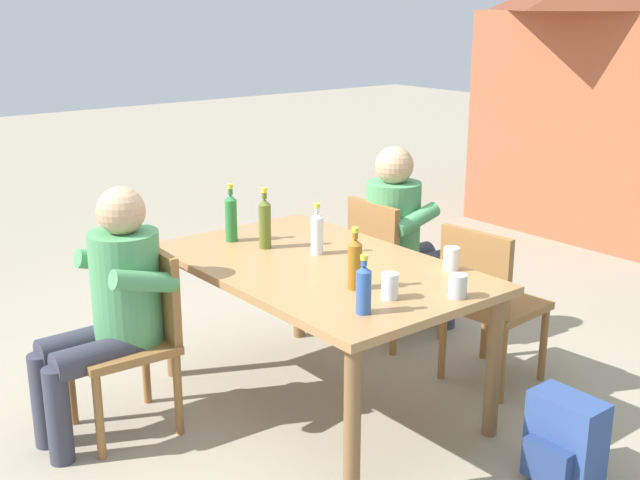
{
  "coord_description": "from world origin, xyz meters",
  "views": [
    {
      "loc": [
        2.89,
        -2.3,
        1.96
      ],
      "look_at": [
        0.0,
        0.0,
        0.86
      ],
      "focal_mm": 44.95,
      "sensor_mm": 36.0,
      "label": 1
    }
  ],
  "objects_px": {
    "person_in_white_shirt": "(111,302)",
    "brick_kiosk": "(626,82)",
    "chair_near_left": "(136,330)",
    "bottle_green": "(231,217)",
    "cup_glass": "(390,286)",
    "cup_white": "(451,259)",
    "bottle_amber": "(355,263)",
    "chair_far_right": "(487,298)",
    "person_in_plaid_shirt": "(402,232)",
    "cup_steel": "(458,286)",
    "dining_table": "(320,280)",
    "chair_far_left": "(388,263)",
    "backpack_by_near_side": "(564,442)",
    "bottle_olive": "(265,222)",
    "bottle_blue": "(364,288)",
    "bottle_clear": "(317,232)"
  },
  "relations": [
    {
      "from": "chair_near_left",
      "to": "cup_steel",
      "type": "relative_size",
      "value": 8.5
    },
    {
      "from": "chair_near_left",
      "to": "cup_steel",
      "type": "height_order",
      "value": "chair_near_left"
    },
    {
      "from": "chair_near_left",
      "to": "bottle_green",
      "type": "bearing_deg",
      "value": 108.61
    },
    {
      "from": "chair_far_right",
      "to": "person_in_plaid_shirt",
      "type": "height_order",
      "value": "person_in_plaid_shirt"
    },
    {
      "from": "bottle_blue",
      "to": "cup_glass",
      "type": "height_order",
      "value": "bottle_blue"
    },
    {
      "from": "bottle_amber",
      "to": "brick_kiosk",
      "type": "height_order",
      "value": "brick_kiosk"
    },
    {
      "from": "chair_far_right",
      "to": "cup_glass",
      "type": "xyz_separation_m",
      "value": [
        0.18,
        -0.87,
        0.31
      ]
    },
    {
      "from": "person_in_plaid_shirt",
      "to": "brick_kiosk",
      "type": "relative_size",
      "value": 0.48
    },
    {
      "from": "bottle_green",
      "to": "bottle_blue",
      "type": "bearing_deg",
      "value": -6.56
    },
    {
      "from": "bottle_olive",
      "to": "cup_white",
      "type": "height_order",
      "value": "bottle_olive"
    },
    {
      "from": "bottle_blue",
      "to": "person_in_white_shirt",
      "type": "bearing_deg",
      "value": -146.42
    },
    {
      "from": "chair_far_left",
      "to": "person_in_plaid_shirt",
      "type": "bearing_deg",
      "value": 88.29
    },
    {
      "from": "chair_near_left",
      "to": "bottle_olive",
      "type": "relative_size",
      "value": 2.73
    },
    {
      "from": "cup_white",
      "to": "dining_table",
      "type": "bearing_deg",
      "value": -136.76
    },
    {
      "from": "chair_near_left",
      "to": "chair_far_right",
      "type": "distance_m",
      "value": 1.78
    },
    {
      "from": "bottle_clear",
      "to": "bottle_amber",
      "type": "bearing_deg",
      "value": -20.43
    },
    {
      "from": "chair_far_right",
      "to": "brick_kiosk",
      "type": "height_order",
      "value": "brick_kiosk"
    },
    {
      "from": "backpack_by_near_side",
      "to": "chair_far_right",
      "type": "bearing_deg",
      "value": 151.09
    },
    {
      "from": "chair_far_left",
      "to": "backpack_by_near_side",
      "type": "xyz_separation_m",
      "value": [
        1.57,
        -0.45,
        -0.3
      ]
    },
    {
      "from": "person_in_white_shirt",
      "to": "cup_steel",
      "type": "height_order",
      "value": "person_in_white_shirt"
    },
    {
      "from": "chair_near_left",
      "to": "chair_far_left",
      "type": "relative_size",
      "value": 1.0
    },
    {
      "from": "dining_table",
      "to": "cup_steel",
      "type": "height_order",
      "value": "cup_steel"
    },
    {
      "from": "chair_near_left",
      "to": "person_in_plaid_shirt",
      "type": "xyz_separation_m",
      "value": [
        -0.01,
        1.73,
        0.17
      ]
    },
    {
      "from": "bottle_olive",
      "to": "cup_white",
      "type": "bearing_deg",
      "value": 30.07
    },
    {
      "from": "chair_far_left",
      "to": "chair_far_right",
      "type": "bearing_deg",
      "value": 0.01
    },
    {
      "from": "chair_far_right",
      "to": "cup_steel",
      "type": "distance_m",
      "value": 0.79
    },
    {
      "from": "chair_near_left",
      "to": "bottle_clear",
      "type": "height_order",
      "value": "bottle_clear"
    },
    {
      "from": "chair_near_left",
      "to": "bottle_amber",
      "type": "xyz_separation_m",
      "value": [
        0.74,
        0.71,
        0.38
      ]
    },
    {
      "from": "chair_near_left",
      "to": "brick_kiosk",
      "type": "bearing_deg",
      "value": 97.65
    },
    {
      "from": "person_in_white_shirt",
      "to": "brick_kiosk",
      "type": "relative_size",
      "value": 0.48
    },
    {
      "from": "dining_table",
      "to": "backpack_by_near_side",
      "type": "relative_size",
      "value": 4.22
    },
    {
      "from": "cup_glass",
      "to": "bottle_blue",
      "type": "bearing_deg",
      "value": -74.5
    },
    {
      "from": "cup_glass",
      "to": "cup_white",
      "type": "xyz_separation_m",
      "value": [
        -0.1,
        0.5,
        -0.0
      ]
    },
    {
      "from": "bottle_green",
      "to": "cup_steel",
      "type": "height_order",
      "value": "bottle_green"
    },
    {
      "from": "person_in_plaid_shirt",
      "to": "cup_glass",
      "type": "bearing_deg",
      "value": -46.58
    },
    {
      "from": "backpack_by_near_side",
      "to": "bottle_blue",
      "type": "bearing_deg",
      "value": -132.89
    },
    {
      "from": "person_in_plaid_shirt",
      "to": "cup_white",
      "type": "distance_m",
      "value": 0.97
    },
    {
      "from": "chair_near_left",
      "to": "brick_kiosk",
      "type": "xyz_separation_m",
      "value": [
        -0.69,
        5.12,
        0.8
      ]
    },
    {
      "from": "person_in_white_shirt",
      "to": "cup_white",
      "type": "distance_m",
      "value": 1.59
    },
    {
      "from": "chair_far_left",
      "to": "backpack_by_near_side",
      "type": "relative_size",
      "value": 2.22
    },
    {
      "from": "person_in_plaid_shirt",
      "to": "cup_steel",
      "type": "height_order",
      "value": "person_in_plaid_shirt"
    },
    {
      "from": "dining_table",
      "to": "cup_white",
      "type": "height_order",
      "value": "cup_white"
    },
    {
      "from": "cup_steel",
      "to": "brick_kiosk",
      "type": "xyz_separation_m",
      "value": [
        -1.78,
        4.14,
        0.5
      ]
    },
    {
      "from": "chair_far_left",
      "to": "person_in_white_shirt",
      "type": "distance_m",
      "value": 1.74
    },
    {
      "from": "chair_far_right",
      "to": "bottle_amber",
      "type": "relative_size",
      "value": 3.09
    },
    {
      "from": "chair_near_left",
      "to": "cup_glass",
      "type": "distance_m",
      "value": 1.23
    },
    {
      "from": "chair_far_left",
      "to": "bottle_amber",
      "type": "relative_size",
      "value": 3.09
    },
    {
      "from": "brick_kiosk",
      "to": "chair_far_right",
      "type": "bearing_deg",
      "value": -67.75
    },
    {
      "from": "person_in_white_shirt",
      "to": "cup_glass",
      "type": "height_order",
      "value": "person_in_white_shirt"
    },
    {
      "from": "dining_table",
      "to": "person_in_plaid_shirt",
      "type": "xyz_separation_m",
      "value": [
        -0.37,
        0.92,
        -0.01
      ]
    }
  ]
}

